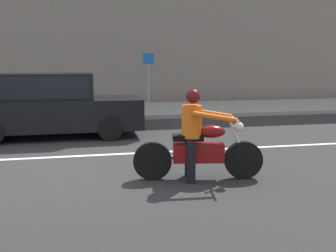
# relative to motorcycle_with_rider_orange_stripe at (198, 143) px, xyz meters

# --- Properties ---
(ground_plane) EXTENTS (80.00, 80.00, 0.00)m
(ground_plane) POSITION_rel_motorcycle_with_rider_orange_stripe_xyz_m (-2.43, 1.17, -0.64)
(ground_plane) COLOR #292929
(sidewalk_slab) EXTENTS (40.00, 4.40, 0.14)m
(sidewalk_slab) POSITION_rel_motorcycle_with_rider_orange_stripe_xyz_m (-2.43, 9.17, -0.57)
(sidewalk_slab) COLOR gray
(sidewalk_slab) RESTS_ON ground_plane
(lane_marking_stripe) EXTENTS (18.00, 0.14, 0.01)m
(lane_marking_stripe) POSITION_rel_motorcycle_with_rider_orange_stripe_xyz_m (-1.76, 2.07, -0.64)
(lane_marking_stripe) COLOR silver
(lane_marking_stripe) RESTS_ON ground_plane
(motorcycle_with_rider_orange_stripe) EXTENTS (2.23, 0.76, 1.57)m
(motorcycle_with_rider_orange_stripe) POSITION_rel_motorcycle_with_rider_orange_stripe_xyz_m (0.00, 0.00, 0.00)
(motorcycle_with_rider_orange_stripe) COLOR black
(motorcycle_with_rider_orange_stripe) RESTS_ON ground_plane
(parked_sedan_black) EXTENTS (4.64, 1.82, 1.72)m
(parked_sedan_black) POSITION_rel_motorcycle_with_rider_orange_stripe_xyz_m (-2.82, 4.38, 0.24)
(parked_sedan_black) COLOR black
(parked_sedan_black) RESTS_ON ground_plane
(street_sign_post) EXTENTS (0.44, 0.08, 2.24)m
(street_sign_post) POSITION_rel_motorcycle_with_rider_orange_stripe_xyz_m (0.53, 8.93, 0.87)
(street_sign_post) COLOR gray
(street_sign_post) RESTS_ON sidewalk_slab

